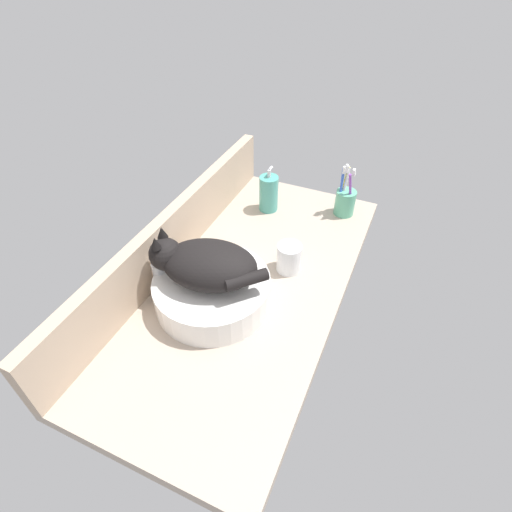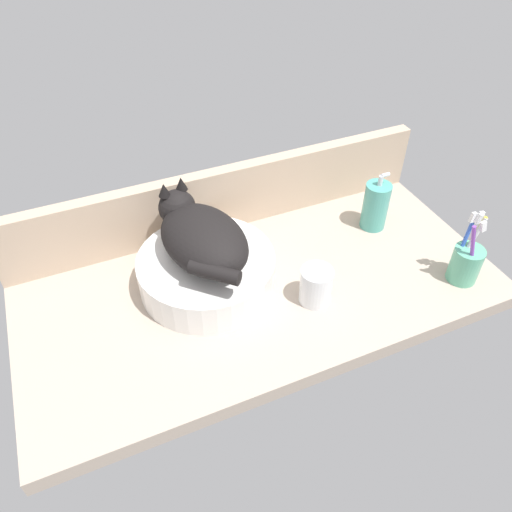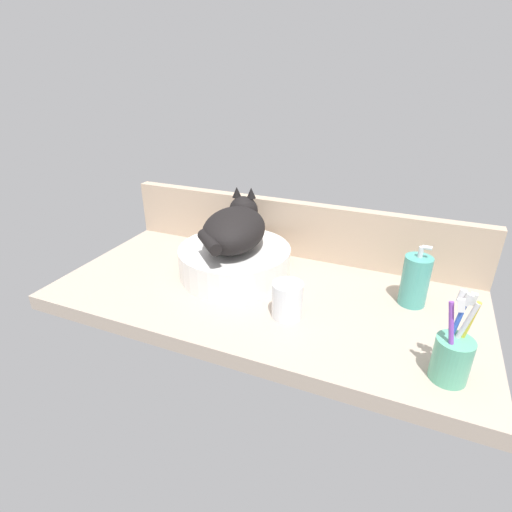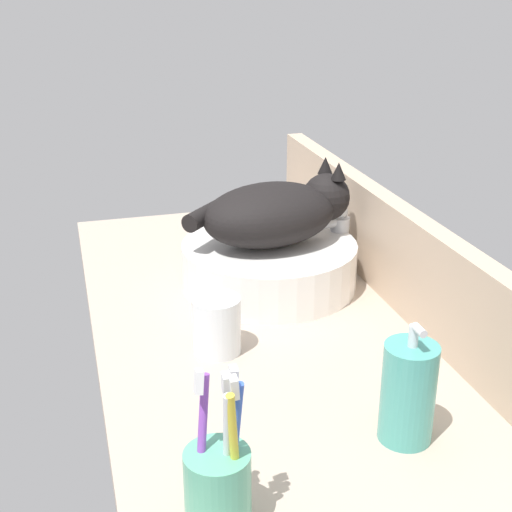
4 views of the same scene
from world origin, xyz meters
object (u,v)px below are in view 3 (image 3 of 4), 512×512
Objects in this scene: faucet at (246,233)px; soap_dispenser at (415,281)px; sink_basin at (235,261)px; toothbrush_cup at (452,356)px; cat at (235,227)px; water_glass at (287,302)px.

soap_dispenser reaches higher than faucet.
faucet is 52.06cm from soap_dispenser.
faucet is at bearing 100.63° from sink_basin.
cat is at bearing 157.43° from toothbrush_cup.
toothbrush_cup is at bearing -72.09° from soap_dispenser.
faucet reaches higher than sink_basin.
sink_basin is 2.35× the size of faucet.
sink_basin is at bearing 145.24° from water_glass.
cat is 62.51cm from toothbrush_cup.
water_glass is (-27.43, -17.94, -2.77)cm from soap_dispenser.
water_glass is at bearing -50.17° from faucet.
faucet is at bearing 129.83° from water_glass.
soap_dispenser is at bearing 107.91° from toothbrush_cup.
sink_basin is 10.04cm from cat.
soap_dispenser is (51.01, -10.34, -0.67)cm from faucet.
faucet is at bearing 148.67° from toothbrush_cup.
toothbrush_cup is at bearing -31.33° from faucet.
cat reaches higher than faucet.
faucet is 0.73× the size of toothbrush_cup.
water_glass is (-35.76, 7.84, -1.37)cm from toothbrush_cup.
soap_dispenser is 27.13cm from toothbrush_cup.
toothbrush_cup is (56.78, -22.42, 1.05)cm from sink_basin.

